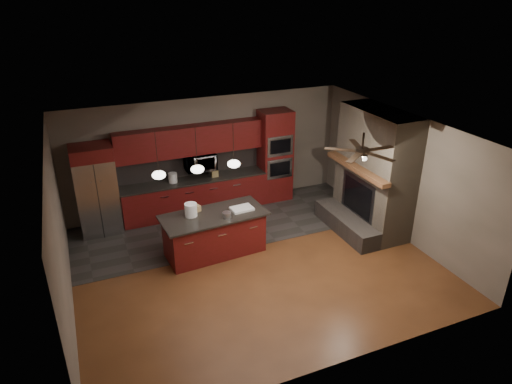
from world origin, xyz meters
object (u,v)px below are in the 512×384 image
refrigerator (97,190)px  counter_bucket (173,178)px  paint_can (227,215)px  counter_box (215,173)px  oven_tower (275,156)px  white_bucket (191,210)px  paint_tray (242,209)px  microwave (200,162)px  cardboard_box (195,209)px  kitchen_island (214,234)px

refrigerator → counter_bucket: bearing=2.7°
refrigerator → paint_can: (2.32, -2.16, -0.06)m
counter_box → oven_tower: bearing=2.8°
refrigerator → counter_bucket: 1.75m
white_bucket → paint_can: size_ratio=1.52×
paint_can → refrigerator: bearing=137.0°
oven_tower → paint_can: size_ratio=13.28×
paint_tray → counter_bucket: bearing=111.5°
oven_tower → white_bucket: (-2.76, -1.88, -0.13)m
microwave → counter_bucket: 0.76m
paint_tray → cardboard_box: (-0.92, 0.29, 0.04)m
white_bucket → counter_bucket: (0.08, 1.89, -0.04)m
refrigerator → kitchen_island: refrigerator is taller
microwave → refrigerator: size_ratio=0.35×
paint_can → counter_box: size_ratio=1.00×
oven_tower → counter_bucket: size_ratio=10.12×
paint_tray → paint_can: bearing=-156.1°
kitchen_island → counter_bucket: counter_bucket is taller
microwave → counter_bucket: (-0.71, -0.05, -0.28)m
cardboard_box → kitchen_island: bearing=-63.0°
oven_tower → counter_bucket: (-2.68, 0.01, -0.17)m
kitchen_island → white_bucket: white_bucket is taller
refrigerator → cardboard_box: (1.80, -1.65, -0.05)m
microwave → refrigerator: refrigerator is taller
paint_tray → counter_bucket: 2.25m
refrigerator → white_bucket: 2.46m
paint_can → counter_bucket: 2.31m
microwave → oven_tower: bearing=-1.7°
oven_tower → refrigerator: size_ratio=1.15×
white_bucket → paint_tray: bearing=-7.3°
white_bucket → counter_bucket: bearing=87.7°
oven_tower → counter_box: size_ratio=13.33×
white_bucket → microwave: bearing=68.0°
microwave → cardboard_box: 1.92m
paint_tray → cardboard_box: cardboard_box is taller
paint_can → cardboard_box: size_ratio=0.89×
counter_bucket → refrigerator: bearing=-177.3°
paint_can → paint_tray: bearing=28.3°
refrigerator → microwave: bearing=3.1°
paint_can → white_bucket: bearing=151.1°
cardboard_box → counter_box: bearing=37.9°
cardboard_box → counter_box: size_ratio=1.13×
oven_tower → paint_tray: bearing=-130.2°
cardboard_box → oven_tower: bearing=11.2°
kitchen_island → cardboard_box: 0.66m
oven_tower → paint_tray: (-1.70, -2.01, -0.25)m
oven_tower → cardboard_box: (-2.62, -1.72, -0.21)m
white_bucket → counter_box: bearing=59.0°
paint_tray → kitchen_island: bearing=173.6°
kitchen_island → counter_bucket: 2.11m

